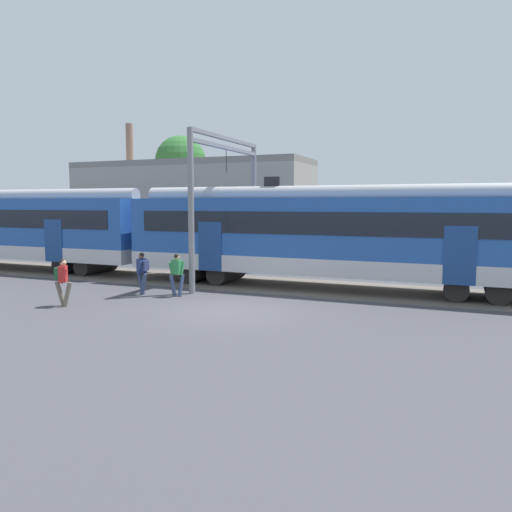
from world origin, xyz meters
name	(u,v)px	position (x,y,z in m)	size (l,w,h in m)	color
ground_plane	(231,311)	(0.00, 0.00, 0.00)	(160.00, 160.00, 0.00)	#424247
track_bed	(118,275)	(-8.92, 5.53, 0.01)	(80.00, 4.40, 0.01)	#605951
commuter_train	(159,231)	(-6.43, 5.52, 2.25)	(38.05, 3.07, 4.73)	silver
pedestrian_red	(62,278)	(-5.74, -1.55, 0.99)	(0.71, 0.50, 1.67)	#6B6051
pedestrian_navy	(142,270)	(-4.50, 1.40, 0.99)	(0.63, 0.57, 1.67)	navy
pedestrian_green	(177,272)	(-3.03, 1.57, 0.96)	(0.58, 0.62, 1.67)	navy
catenary_gantry	(226,187)	(-2.80, 5.53, 4.31)	(0.24, 6.64, 6.53)	gray
background_building	(191,209)	(-10.10, 15.02, 3.21)	(16.37, 5.00, 9.20)	gray
street_tree_left	(181,162)	(-12.09, 17.09, 6.60)	(3.67, 3.67, 8.48)	brown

